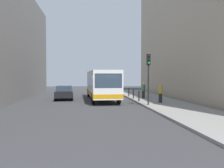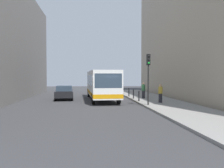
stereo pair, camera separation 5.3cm
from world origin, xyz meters
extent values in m
plane|color=#38383A|center=(0.00, 0.00, 0.00)|extent=(80.00, 80.00, 0.00)
cube|color=gray|center=(5.40, 0.00, 0.07)|extent=(4.40, 40.00, 0.15)
cube|color=#B2A38C|center=(11.50, 4.00, 8.19)|extent=(7.00, 32.00, 16.37)
cube|color=white|center=(0.16, 4.33, 1.75)|extent=(2.95, 11.09, 2.50)
cube|color=orange|center=(0.16, 4.33, 0.80)|extent=(2.97, 11.11, 0.36)
cube|color=#2D3D4C|center=(0.38, -1.15, 2.10)|extent=(2.26, 0.15, 1.20)
cube|color=#2D3D4C|center=(0.14, 4.83, 2.10)|extent=(2.90, 9.50, 1.00)
cylinder|color=black|center=(1.45, 0.48, 0.50)|extent=(0.32, 1.01, 1.00)
cylinder|color=black|center=(-0.81, 0.38, 0.50)|extent=(0.32, 1.01, 1.00)
cylinder|color=black|center=(1.13, 8.27, 0.50)|extent=(0.32, 1.01, 1.00)
cylinder|color=black|center=(-1.13, 8.18, 0.50)|extent=(0.32, 1.01, 1.00)
cube|color=black|center=(-3.76, 5.15, 0.64)|extent=(2.06, 4.50, 0.64)
cube|color=#2D3D4C|center=(-3.77, 5.30, 1.22)|extent=(1.74, 2.55, 0.52)
cylinder|color=black|center=(-2.85, 3.70, 0.32)|extent=(0.26, 0.65, 0.64)
cylinder|color=black|center=(-4.49, 3.60, 0.32)|extent=(0.26, 0.65, 0.64)
cylinder|color=black|center=(-3.03, 6.69, 0.32)|extent=(0.26, 0.65, 0.64)
cylinder|color=black|center=(-4.66, 6.60, 0.32)|extent=(0.26, 0.65, 0.64)
cylinder|color=black|center=(3.55, -1.81, 1.75)|extent=(0.12, 0.12, 3.20)
cube|color=black|center=(3.55, -1.81, 3.80)|extent=(0.28, 0.24, 0.90)
sphere|color=black|center=(3.55, -1.94, 4.08)|extent=(0.16, 0.16, 0.16)
sphere|color=black|center=(3.55, -1.94, 3.80)|extent=(0.16, 0.16, 0.16)
sphere|color=green|center=(3.55, -1.94, 3.52)|extent=(0.16, 0.16, 0.16)
cylinder|color=black|center=(3.45, 1.18, 0.62)|extent=(0.11, 0.11, 0.95)
cylinder|color=black|center=(3.45, 3.85, 0.62)|extent=(0.11, 0.11, 0.95)
cylinder|color=black|center=(3.45, 6.52, 0.62)|extent=(0.11, 0.11, 0.95)
cylinder|color=#26262D|center=(5.10, -0.09, 0.55)|extent=(0.32, 0.32, 0.79)
cylinder|color=gold|center=(5.10, -0.09, 1.25)|extent=(0.38, 0.38, 0.61)
sphere|color=tan|center=(5.10, -0.09, 1.66)|extent=(0.22, 0.22, 0.22)
cylinder|color=#26262D|center=(4.58, 4.13, 0.55)|extent=(0.32, 0.32, 0.81)
cylinder|color=#336B3F|center=(4.58, 4.13, 1.27)|extent=(0.38, 0.38, 0.62)
sphere|color=#8C6647|center=(4.58, 4.13, 1.69)|extent=(0.22, 0.22, 0.22)
camera|label=1|loc=(-1.42, -20.64, 2.44)|focal=38.42mm
camera|label=2|loc=(-1.37, -20.65, 2.44)|focal=38.42mm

